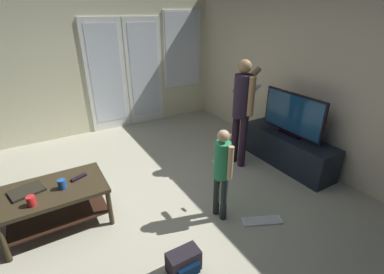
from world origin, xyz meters
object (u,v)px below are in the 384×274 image
person_child (222,167)px  cup_near_edge (31,201)px  tv_remote_black (79,177)px  laptop_closed (27,191)px  tv_stand (287,150)px  person_adult (242,105)px  backpack (184,262)px  flat_screen_tv (293,115)px  loose_keyboard (262,221)px  cup_by_laptop (62,184)px  coffee_table (55,198)px

person_child → cup_near_edge: size_ratio=10.76×
tv_remote_black → laptop_closed: bearing=156.6°
tv_stand → person_adult: person_adult is taller
backpack → laptop_closed: bearing=130.5°
flat_screen_tv → person_adult: 0.73m
loose_keyboard → laptop_closed: laptop_closed is taller
person_adult → person_child: 1.28m
cup_by_laptop → tv_remote_black: (0.17, 0.11, -0.04)m
backpack → tv_remote_black: (-0.59, 1.27, 0.37)m
person_adult → loose_keyboard: person_adult is taller
flat_screen_tv → person_child: size_ratio=0.94×
backpack → cup_by_laptop: 1.45m
flat_screen_tv → backpack: bearing=-159.2°
flat_screen_tv → loose_keyboard: 1.61m
cup_near_edge → tv_remote_black: 0.53m
tv_stand → cup_near_edge: cup_near_edge is taller
tv_stand → loose_keyboard: tv_stand is taller
cup_near_edge → tv_remote_black: size_ratio=0.58×
flat_screen_tv → person_adult: size_ratio=0.64×
person_adult → coffee_table: bearing=-179.2°
backpack → loose_keyboard: bearing=5.6°
backpack → loose_keyboard: 1.05m
cup_by_laptop → tv_remote_black: 0.21m
tv_stand → backpack: 2.40m
person_adult → backpack: 2.22m
cup_by_laptop → tv_remote_black: size_ratio=0.60×
flat_screen_tv → cup_near_edge: 3.31m
loose_keyboard → tv_stand: bearing=31.9°
person_adult → cup_near_edge: size_ratio=15.74×
tv_remote_black → person_adult: bearing=-23.0°
laptop_closed → cup_by_laptop: bearing=-35.0°
tv_stand → backpack: bearing=-159.3°
flat_screen_tv → laptop_closed: size_ratio=3.25×
person_adult → cup_by_laptop: 2.45m
person_adult → cup_near_edge: person_adult is taller
person_child → loose_keyboard: 0.78m
tv_stand → laptop_closed: laptop_closed is taller
person_child → cup_near_edge: 1.86m
coffee_table → backpack: bearing=-54.4°
person_child → backpack: (-0.70, -0.43, -0.53)m
person_child → cup_by_laptop: (-1.47, 0.73, -0.12)m
tv_remote_black → backpack: bearing=-87.3°
laptop_closed → coffee_table: bearing=-31.2°
cup_near_edge → person_adult: bearing=4.8°
cup_by_laptop → tv_stand: bearing=-5.9°
tv_stand → cup_by_laptop: (-3.01, 0.31, 0.27)m
tv_stand → person_child: person_child is taller
cup_by_laptop → loose_keyboard: bearing=-30.2°
backpack → cup_by_laptop: (-0.77, 1.16, 0.41)m
backpack → cup_near_edge: (-1.05, 1.02, 0.41)m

